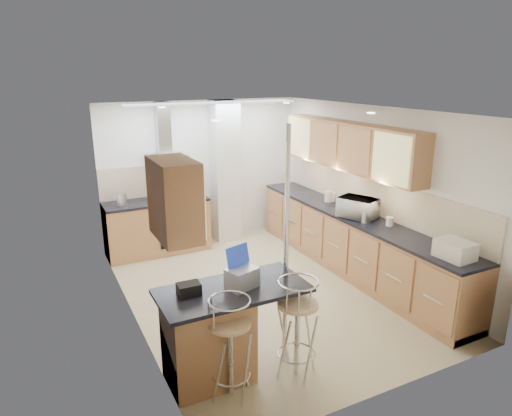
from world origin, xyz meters
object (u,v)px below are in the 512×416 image
bread_bin (455,250)px  microwave (358,208)px  laptop (242,278)px  bar_stool_near (230,348)px  bar_stool_end (297,328)px

bread_bin → microwave: bearing=88.0°
laptop → bar_stool_near: (-0.27, -0.30, -0.53)m
microwave → bar_stool_near: size_ratio=0.52×
microwave → bread_bin: size_ratio=1.36×
laptop → bar_stool_end: size_ratio=0.27×
microwave → bread_bin: 1.70m
laptop → microwave: bearing=10.7°
bar_stool_end → bar_stool_near: bearing=119.9°
bar_stool_near → bar_stool_end: bearing=15.4°
laptop → bar_stool_near: laptop is taller
microwave → bread_bin: bearing=157.2°
bar_stool_near → bread_bin: bearing=13.9°
microwave → bar_stool_end: size_ratio=0.51×
laptop → bar_stool_near: bearing=-148.6°
microwave → laptop: size_ratio=1.85×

